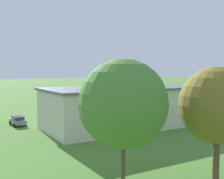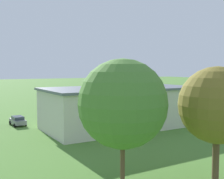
% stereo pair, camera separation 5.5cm
% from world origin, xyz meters
% --- Properties ---
extents(ground_plane, '(400.00, 400.00, 0.00)m').
position_xyz_m(ground_plane, '(0.00, 0.00, 0.00)').
color(ground_plane, '#47752D').
extents(hangar, '(25.00, 13.01, 6.48)m').
position_xyz_m(hangar, '(3.61, 31.77, 3.25)').
color(hangar, beige).
rests_on(hangar, ground_plane).
extents(biplane, '(7.48, 6.90, 3.79)m').
position_xyz_m(biplane, '(-9.76, 7.09, 7.49)').
color(biplane, silver).
extents(car_grey, '(2.30, 4.33, 1.54)m').
position_xyz_m(car_grey, '(18.06, 22.45, 0.81)').
color(car_grey, slate).
rests_on(car_grey, ground_plane).
extents(person_watching_takeoff, '(0.54, 0.54, 1.53)m').
position_xyz_m(person_watching_takeoff, '(-4.40, 18.19, 0.75)').
color(person_watching_takeoff, beige).
rests_on(person_watching_takeoff, ground_plane).
extents(person_near_hangar_door, '(0.53, 0.53, 1.71)m').
position_xyz_m(person_near_hangar_door, '(2.71, 16.30, 0.85)').
color(person_near_hangar_door, orange).
rests_on(person_near_hangar_door, ground_plane).
extents(person_at_fence_line, '(0.53, 0.53, 1.54)m').
position_xyz_m(person_at_fence_line, '(14.34, 21.65, 0.76)').
color(person_at_fence_line, navy).
rests_on(person_at_fence_line, ground_plane).
extents(tree_at_field_edge, '(6.93, 6.93, 10.24)m').
position_xyz_m(tree_at_field_edge, '(15.70, 52.62, 6.76)').
color(tree_at_field_edge, brown).
rests_on(tree_at_field_edge, ground_plane).
extents(tree_behind_hangar_right, '(6.26, 6.26, 9.66)m').
position_xyz_m(tree_behind_hangar_right, '(8.40, 55.28, 6.50)').
color(tree_behind_hangar_right, brown).
rests_on(tree_behind_hangar_right, ground_plane).
extents(windsock, '(1.37, 1.41, 7.11)m').
position_xyz_m(windsock, '(-23.48, -7.27, 6.22)').
color(windsock, silver).
rests_on(windsock, ground_plane).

